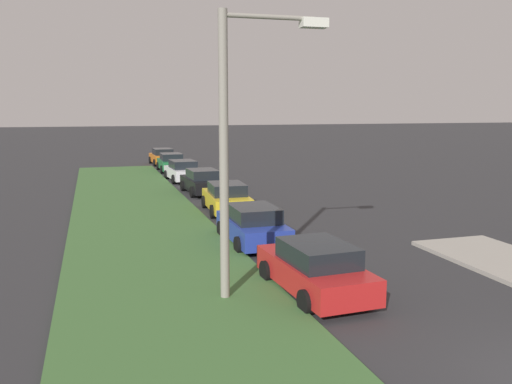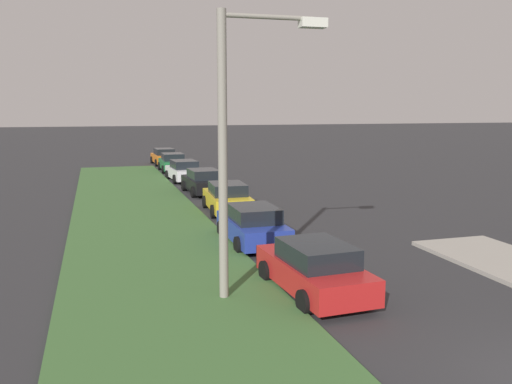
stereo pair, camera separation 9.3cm
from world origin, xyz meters
The scene contains 9 objects.
grass_median centered at (10.00, 6.53, 0.06)m, with size 60.00×6.00×0.12m, color #3D6633.
parked_car_red centered at (6.13, 2.70, 0.72)m, with size 4.39×2.20×1.47m.
parked_car_blue centered at (11.92, 2.76, 0.72)m, with size 4.31×2.03×1.47m.
parked_car_yellow centered at (18.22, 2.22, 0.72)m, with size 4.39×2.20×1.47m.
parked_car_black centered at (24.35, 2.20, 0.72)m, with size 4.37×2.16×1.47m.
parked_car_white centered at (30.23, 2.42, 0.72)m, with size 4.40×2.21×1.47m.
parked_car_green centered at (36.31, 2.36, 0.72)m, with size 4.31×2.04×1.47m.
parked_car_orange centered at (41.80, 2.36, 0.72)m, with size 4.37×2.15×1.47m.
streetlight centered at (6.29, 4.86, 4.39)m, with size 0.38×2.87×7.50m.
Camera 1 is at (-6.99, 8.42, 5.09)m, focal length 37.57 mm.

